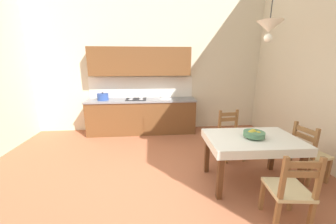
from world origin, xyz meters
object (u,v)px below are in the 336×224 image
at_px(dining_chair_camera_side, 290,191).
at_px(kitchen_cabinetry, 141,101).
at_px(dining_table, 251,146).
at_px(dining_chair_kitchen_side, 231,136).
at_px(pendant_lamp, 269,27).
at_px(fruit_bowl, 254,134).
at_px(dining_chair_window_side, 308,154).

bearing_deg(dining_chair_camera_side, kitchen_cabinetry, 118.45).
distance_m(dining_table, dining_chair_kitchen_side, 0.86).
bearing_deg(dining_table, pendant_lamp, -12.66).
bearing_deg(pendant_lamp, dining_chair_kitchen_side, 90.29).
height_order(dining_table, fruit_bowl, fruit_bowl).
height_order(kitchen_cabinetry, dining_chair_window_side, kitchen_cabinetry).
height_order(kitchen_cabinetry, dining_chair_kitchen_side, kitchen_cabinetry).
relative_size(kitchen_cabinetry, pendant_lamp, 3.47).
height_order(kitchen_cabinetry, dining_table, kitchen_cabinetry).
distance_m(dining_chair_kitchen_side, fruit_bowl, 0.94).
xyz_separation_m(fruit_bowl, pendant_lamp, (0.04, 0.01, 1.46)).
relative_size(dining_chair_window_side, fruit_bowl, 3.10).
distance_m(dining_table, dining_chair_window_side, 0.98).
bearing_deg(dining_chair_window_side, pendant_lamp, -178.96).
bearing_deg(kitchen_cabinetry, dining_chair_camera_side, -61.55).
distance_m(dining_chair_window_side, pendant_lamp, 2.05).
xyz_separation_m(kitchen_cabinetry, dining_table, (1.74, -2.46, -0.24)).
height_order(dining_chair_window_side, pendant_lamp, pendant_lamp).
bearing_deg(dining_chair_kitchen_side, pendant_lamp, -89.71).
bearing_deg(fruit_bowl, dining_table, 113.12).
relative_size(dining_table, pendant_lamp, 1.68).
bearing_deg(kitchen_cabinetry, dining_chair_window_side, -42.20).
xyz_separation_m(dining_table, dining_chair_camera_side, (0.03, -0.82, -0.17)).
xyz_separation_m(dining_chair_kitchen_side, fruit_bowl, (-0.04, -0.86, 0.37)).
bearing_deg(dining_chair_kitchen_side, kitchen_cabinetry, 137.89).
height_order(dining_chair_camera_side, dining_chair_window_side, same).
xyz_separation_m(dining_table, dining_chair_kitchen_side, (0.04, 0.84, -0.17)).
bearing_deg(dining_chair_camera_side, fruit_bowl, 91.91).
relative_size(dining_chair_window_side, dining_chair_kitchen_side, 1.00).
bearing_deg(dining_chair_camera_side, pendant_lamp, 89.07).
distance_m(dining_table, dining_chair_camera_side, 0.84).
relative_size(dining_chair_camera_side, dining_chair_kitchen_side, 1.00).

